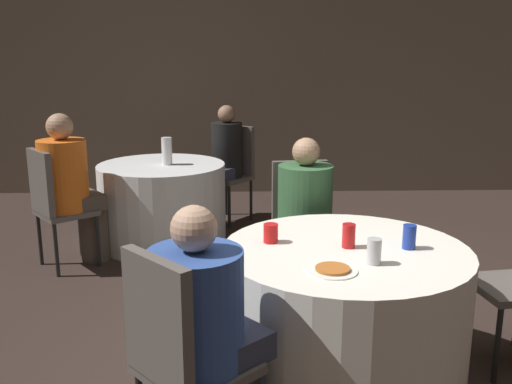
{
  "coord_description": "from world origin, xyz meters",
  "views": [
    {
      "loc": [
        -0.49,
        -2.67,
        1.67
      ],
      "look_at": [
        -0.39,
        0.8,
        0.82
      ],
      "focal_mm": 40.0,
      "sensor_mm": 36.0,
      "label": 1
    }
  ],
  "objects": [
    {
      "name": "cup_near",
      "position": [
        -0.33,
        0.12,
        0.77
      ],
      "size": [
        0.07,
        0.07,
        0.1
      ],
      "color": "red",
      "rests_on": "table_near"
    },
    {
      "name": "chair_near_north",
      "position": [
        -0.07,
        1.05,
        0.57
      ],
      "size": [
        0.44,
        0.44,
        0.96
      ],
      "rotation": [
        0.0,
        0.0,
        -3.04
      ],
      "color": "#59514C",
      "rests_on": "ground_plane"
    },
    {
      "name": "person_blue_shirt",
      "position": [
        -0.61,
        -0.57,
        0.59
      ],
      "size": [
        0.51,
        0.5,
        1.12
      ],
      "rotation": [
        0.0,
        0.0,
        -0.84
      ],
      "color": "#33384C",
      "rests_on": "ground_plane"
    },
    {
      "name": "chair_far_northeast",
      "position": [
        -0.56,
        3.02,
        0.57
      ],
      "size": [
        0.56,
        0.56,
        0.96
      ],
      "rotation": [
        0.0,
        0.0,
        -3.84
      ],
      "color": "#59514C",
      "rests_on": "ground_plane"
    },
    {
      "name": "bottle_far",
      "position": [
        -1.13,
        2.25,
        0.84
      ],
      "size": [
        0.09,
        0.09,
        0.24
      ],
      "color": "white",
      "rests_on": "table_far"
    },
    {
      "name": "person_black_shirt",
      "position": [
        -0.67,
        2.88,
        0.59
      ],
      "size": [
        0.44,
        0.45,
        1.18
      ],
      "rotation": [
        0.0,
        0.0,
        -3.84
      ],
      "color": "#33384C",
      "rests_on": "ground_plane"
    },
    {
      "name": "soda_can_silver",
      "position": [
        0.13,
        -0.21,
        0.79
      ],
      "size": [
        0.07,
        0.07,
        0.12
      ],
      "color": "silver",
      "rests_on": "table_near"
    },
    {
      "name": "person_orange_shirt",
      "position": [
        -1.82,
        1.75,
        0.64
      ],
      "size": [
        0.51,
        0.49,
        1.23
      ],
      "rotation": [
        0.0,
        0.0,
        -0.89
      ],
      "color": "#4C4238",
      "rests_on": "ground_plane"
    },
    {
      "name": "soda_can_blue",
      "position": [
        0.35,
        -0.0,
        0.79
      ],
      "size": [
        0.07,
        0.07,
        0.12
      ],
      "color": "#1E38A5",
      "rests_on": "table_near"
    },
    {
      "name": "soda_can_red",
      "position": [
        0.05,
        0.03,
        0.79
      ],
      "size": [
        0.07,
        0.07,
        0.12
      ],
      "color": "red",
      "rests_on": "table_near"
    },
    {
      "name": "person_green_jacket",
      "position": [
        -0.05,
        0.88,
        0.59
      ],
      "size": [
        0.38,
        0.52,
        1.14
      ],
      "rotation": [
        0.0,
        0.0,
        -3.04
      ],
      "color": "#282828",
      "rests_on": "ground_plane"
    },
    {
      "name": "chair_near_southwest",
      "position": [
        -0.74,
        -0.68,
        0.57
      ],
      "size": [
        0.56,
        0.56,
        0.96
      ],
      "rotation": [
        0.0,
        0.0,
        -0.84
      ],
      "color": "#59514C",
      "rests_on": "ground_plane"
    },
    {
      "name": "ground_plane",
      "position": [
        0.0,
        0.0,
        0.0
      ],
      "size": [
        16.0,
        16.0,
        0.0
      ],
      "primitive_type": "plane",
      "color": "#332621"
    },
    {
      "name": "chair_far_southwest",
      "position": [
        -1.94,
        1.66,
        0.57
      ],
      "size": [
        0.56,
        0.56,
        0.96
      ],
      "rotation": [
        0.0,
        0.0,
        -0.89
      ],
      "color": "#59514C",
      "rests_on": "ground_plane"
    },
    {
      "name": "wall_back",
      "position": [
        0.0,
        4.24,
        1.4
      ],
      "size": [
        16.0,
        0.06,
        2.8
      ],
      "color": "gray",
      "rests_on": "ground_plane"
    },
    {
      "name": "table_far",
      "position": [
        -1.18,
        2.27,
        0.36
      ],
      "size": [
        1.12,
        1.12,
        0.72
      ],
      "color": "white",
      "rests_on": "ground_plane"
    },
    {
      "name": "table_near",
      "position": [
        0.04,
        0.01,
        0.36
      ],
      "size": [
        1.25,
        1.25,
        0.72
      ],
      "color": "white",
      "rests_on": "ground_plane"
    },
    {
      "name": "pizza_plate_near",
      "position": [
        -0.08,
        -0.29,
        0.73
      ],
      "size": [
        0.22,
        0.22,
        0.02
      ],
      "color": "white",
      "rests_on": "table_near"
    }
  ]
}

